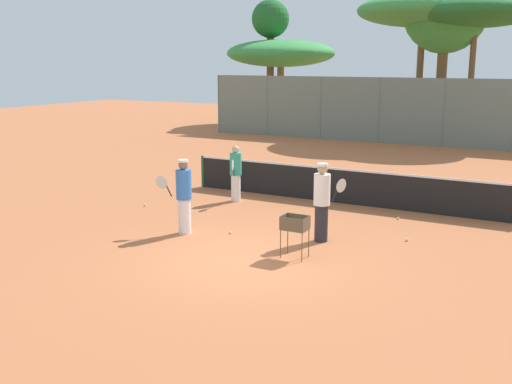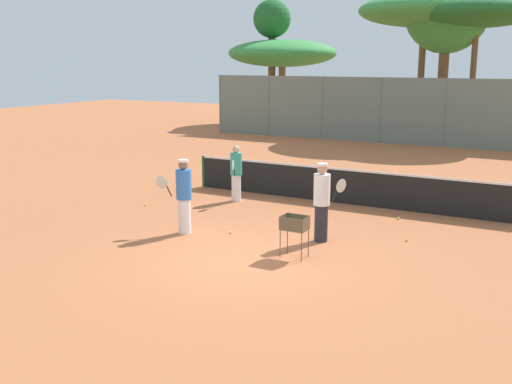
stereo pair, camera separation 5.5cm
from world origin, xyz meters
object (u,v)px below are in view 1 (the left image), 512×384
Objects in this scene: player_yellow_shirt at (184,196)px; tennis_net at (344,185)px; player_white_outfit at (236,173)px; ball_cart at (294,226)px; parked_car at (439,125)px; player_red_cap at (322,201)px.

tennis_net is at bearing -137.25° from player_yellow_shirt.
tennis_net is at bearing 91.38° from player_white_outfit.
tennis_net is 5.37m from ball_cart.
player_red_cap is at bearing -84.95° from parked_car.
player_red_cap is (0.88, -3.89, 0.42)m from tennis_net.
player_yellow_shirt is (-3.25, -1.02, -0.01)m from player_red_cap.
player_yellow_shirt is 3.22m from ball_cart.
player_red_cap reaches higher than parked_car.
player_white_outfit is (-3.02, -1.27, 0.32)m from tennis_net.
player_red_cap is 1.44m from ball_cart.
tennis_net is at bearing 98.82° from ball_cart.
player_white_outfit is at bearing -95.85° from parked_car.
ball_cart is (-0.06, -1.42, -0.27)m from player_red_cap.
ball_cart is (3.19, -0.39, -0.26)m from player_yellow_shirt.
ball_cart is at bearing 22.21° from player_white_outfit.
parked_car is (-1.93, 21.86, -0.31)m from player_red_cap.
ball_cart is at bearing -150.67° from player_red_cap.
tennis_net is 10.96× the size of ball_cart.
ball_cart is at bearing -85.40° from parked_car.
player_red_cap is at bearing -77.21° from tennis_net.
player_white_outfit is at bearing 133.68° from ball_cart.
parked_car is (-1.05, 17.97, 0.10)m from tennis_net.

